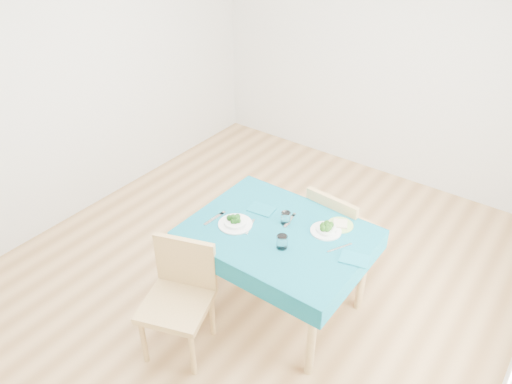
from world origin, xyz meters
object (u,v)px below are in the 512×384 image
Objects in this scene: chair_far at (344,216)px; side_plate at (340,225)px; chair_near at (174,291)px; bowl_near at (235,221)px; bowl_far at (326,228)px; table at (277,271)px.

side_plate is (0.15, -0.37, 0.20)m from chair_far.
bowl_near is (0.04, 0.62, 0.24)m from chair_near.
chair_far reaches higher than bowl_far.
chair_far is 5.04× the size of bowl_far.
bowl_near is 1.32× the size of side_plate.
chair_near is 4.44× the size of bowl_near.
chair_far reaches higher than table.
chair_far reaches higher than side_plate.
bowl_near is (-0.30, -0.12, 0.42)m from table.
bowl_near reaches higher than side_plate.
table is 5.04× the size of bowl_near.
chair_far is 0.44m from side_plate.
bowl_far is 1.17× the size of side_plate.
bowl_near is at bearing 64.63° from chair_far.
table is at bearing -134.86° from side_plate.
bowl_far is at bearing -111.34° from side_plate.
side_plate is at bearing 116.55° from chair_far.
bowl_near reaches higher than bowl_far.
chair_far is (0.52, 1.43, 0.01)m from chair_near.
bowl_far is (0.57, 0.32, -0.00)m from bowl_near.
side_plate is at bearing 38.86° from chair_near.
bowl_near is 1.12× the size of bowl_far.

